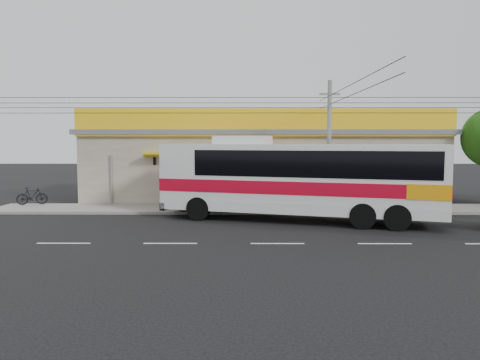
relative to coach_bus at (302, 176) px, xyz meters
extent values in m
plane|color=black|center=(-1.54, -2.44, -2.18)|extent=(120.00, 120.00, 0.00)
cube|color=slate|center=(-1.54, 3.56, -2.10)|extent=(30.00, 3.20, 0.15)
cube|color=gray|center=(-1.54, 9.16, -0.08)|extent=(22.00, 8.00, 4.20)
cube|color=#505157|center=(-1.54, 9.16, 2.17)|extent=(22.60, 8.60, 0.30)
cube|color=yellow|center=(-1.54, 5.04, 2.72)|extent=(22.00, 0.24, 1.60)
cube|color=red|center=(-3.54, 5.01, 2.72)|extent=(9.00, 0.10, 1.20)
cube|color=#147119|center=(4.96, 5.01, 2.72)|extent=(2.40, 0.10, 1.10)
cube|color=navy|center=(7.66, 5.01, 2.72)|extent=(2.20, 0.10, 1.10)
cube|color=red|center=(-10.54, 5.01, 2.72)|extent=(3.00, 0.10, 1.10)
cube|color=gold|center=(-3.54, 4.86, 0.82)|extent=(10.00, 1.20, 0.37)
cube|color=silver|center=(-0.20, 0.06, -0.09)|extent=(13.40, 6.40, 3.18)
cube|color=red|center=(-0.20, 0.06, -0.48)|extent=(13.45, 6.45, 0.60)
cube|color=orange|center=(5.27, -1.57, -0.48)|extent=(2.48, 3.19, 0.66)
cube|color=black|center=(0.54, -0.16, 0.62)|extent=(11.31, 5.81, 1.21)
cube|color=black|center=(-6.42, 1.92, 0.40)|extent=(0.86, 2.36, 1.65)
cube|color=silver|center=(-2.83, 0.85, 1.70)|extent=(2.96, 2.23, 0.40)
cylinder|color=black|center=(-4.97, 0.19, -1.61)|extent=(1.19, 0.66, 1.14)
cylinder|color=black|center=(-4.26, 2.57, -1.61)|extent=(1.19, 0.66, 1.14)
cylinder|color=black|center=(3.76, -2.42, -1.61)|extent=(1.19, 0.66, 1.14)
cylinder|color=black|center=(4.47, -0.04, -1.61)|extent=(1.19, 0.66, 1.14)
imported|color=maroon|center=(-5.34, 2.26, -1.52)|extent=(2.05, 1.45, 1.02)
imported|color=black|center=(-15.04, 4.67, -1.52)|extent=(1.75, 1.01, 1.01)
cylinder|color=slate|center=(1.56, 1.76, 1.26)|extent=(0.22, 0.22, 6.88)
cube|color=slate|center=(1.56, 1.76, 4.01)|extent=(1.03, 0.10, 0.10)
camera|label=1|loc=(-2.83, -22.12, 1.63)|focal=35.00mm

